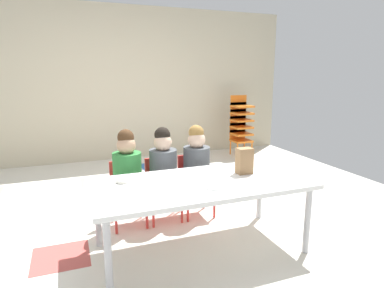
{
  "coord_description": "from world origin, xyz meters",
  "views": [
    {
      "loc": [
        -0.77,
        -3.01,
        1.42
      ],
      "look_at": [
        0.2,
        -0.47,
        0.83
      ],
      "focal_mm": 30.88,
      "sensor_mm": 36.0,
      "label": 1
    }
  ],
  "objects_px": {
    "craft_table": "(201,187)",
    "seated_child_far_right": "(196,162)",
    "donut_powdered_on_plate": "(122,181)",
    "paper_bag_brown": "(244,161)",
    "paper_plate_center_table": "(214,186)",
    "seated_child_middle_seat": "(163,165)",
    "seated_child_near_camera": "(127,169)",
    "paper_plate_near_edge": "(122,183)",
    "kid_chair_orange_stack": "(241,122)"
  },
  "relations": [
    {
      "from": "craft_table",
      "to": "seated_child_far_right",
      "type": "relative_size",
      "value": 1.86
    },
    {
      "from": "seated_child_far_right",
      "to": "donut_powdered_on_plate",
      "type": "distance_m",
      "value": 0.92
    },
    {
      "from": "craft_table",
      "to": "paper_bag_brown",
      "type": "height_order",
      "value": "paper_bag_brown"
    },
    {
      "from": "paper_bag_brown",
      "to": "paper_plate_center_table",
      "type": "relative_size",
      "value": 1.22
    },
    {
      "from": "seated_child_middle_seat",
      "to": "paper_plate_center_table",
      "type": "distance_m",
      "value": 0.8
    },
    {
      "from": "seated_child_middle_seat",
      "to": "seated_child_far_right",
      "type": "distance_m",
      "value": 0.34
    },
    {
      "from": "seated_child_near_camera",
      "to": "seated_child_middle_seat",
      "type": "height_order",
      "value": "same"
    },
    {
      "from": "seated_child_far_right",
      "to": "paper_plate_near_edge",
      "type": "distance_m",
      "value": 0.92
    },
    {
      "from": "paper_plate_center_table",
      "to": "donut_powdered_on_plate",
      "type": "relative_size",
      "value": 1.71
    },
    {
      "from": "seated_child_far_right",
      "to": "paper_plate_center_table",
      "type": "height_order",
      "value": "seated_child_far_right"
    },
    {
      "from": "seated_child_far_right",
      "to": "kid_chair_orange_stack",
      "type": "distance_m",
      "value": 2.65
    },
    {
      "from": "kid_chair_orange_stack",
      "to": "donut_powdered_on_plate",
      "type": "height_order",
      "value": "kid_chair_orange_stack"
    },
    {
      "from": "seated_child_middle_seat",
      "to": "donut_powdered_on_plate",
      "type": "distance_m",
      "value": 0.65
    },
    {
      "from": "seated_child_far_right",
      "to": "seated_child_middle_seat",
      "type": "bearing_deg",
      "value": 180.0
    },
    {
      "from": "kid_chair_orange_stack",
      "to": "paper_plate_near_edge",
      "type": "height_order",
      "value": "kid_chair_orange_stack"
    },
    {
      "from": "seated_child_middle_seat",
      "to": "seated_child_far_right",
      "type": "bearing_deg",
      "value": 0.0
    },
    {
      "from": "seated_child_middle_seat",
      "to": "paper_plate_center_table",
      "type": "xyz_separation_m",
      "value": [
        0.17,
        -0.78,
        0.03
      ]
    },
    {
      "from": "craft_table",
      "to": "donut_powdered_on_plate",
      "type": "xyz_separation_m",
      "value": [
        -0.58,
        0.17,
        0.07
      ]
    },
    {
      "from": "paper_plate_near_edge",
      "to": "kid_chair_orange_stack",
      "type": "bearing_deg",
      "value": 46.07
    },
    {
      "from": "paper_bag_brown",
      "to": "seated_child_middle_seat",
      "type": "bearing_deg",
      "value": 134.19
    },
    {
      "from": "paper_plate_center_table",
      "to": "donut_powdered_on_plate",
      "type": "bearing_deg",
      "value": 153.05
    },
    {
      "from": "seated_child_middle_seat",
      "to": "donut_powdered_on_plate",
      "type": "bearing_deg",
      "value": -134.57
    },
    {
      "from": "seated_child_far_right",
      "to": "paper_bag_brown",
      "type": "height_order",
      "value": "seated_child_far_right"
    },
    {
      "from": "craft_table",
      "to": "kid_chair_orange_stack",
      "type": "bearing_deg",
      "value": 55.54
    },
    {
      "from": "kid_chair_orange_stack",
      "to": "donut_powdered_on_plate",
      "type": "relative_size",
      "value": 9.88
    },
    {
      "from": "seated_child_near_camera",
      "to": "kid_chair_orange_stack",
      "type": "distance_m",
      "value": 3.12
    },
    {
      "from": "craft_table",
      "to": "seated_child_far_right",
      "type": "height_order",
      "value": "seated_child_far_right"
    },
    {
      "from": "seated_child_far_right",
      "to": "paper_bag_brown",
      "type": "bearing_deg",
      "value": -69.56
    },
    {
      "from": "seated_child_middle_seat",
      "to": "craft_table",
      "type": "bearing_deg",
      "value": -78.65
    },
    {
      "from": "paper_plate_near_edge",
      "to": "seated_child_near_camera",
      "type": "bearing_deg",
      "value": 75.97
    },
    {
      "from": "paper_plate_near_edge",
      "to": "seated_child_far_right",
      "type": "bearing_deg",
      "value": 30.17
    },
    {
      "from": "donut_powdered_on_plate",
      "to": "seated_child_far_right",
      "type": "bearing_deg",
      "value": 30.17
    },
    {
      "from": "seated_child_middle_seat",
      "to": "seated_child_near_camera",
      "type": "bearing_deg",
      "value": 180.0
    },
    {
      "from": "seated_child_middle_seat",
      "to": "paper_bag_brown",
      "type": "bearing_deg",
      "value": -45.81
    },
    {
      "from": "seated_child_far_right",
      "to": "paper_plate_center_table",
      "type": "relative_size",
      "value": 5.1
    },
    {
      "from": "seated_child_near_camera",
      "to": "seated_child_middle_seat",
      "type": "relative_size",
      "value": 1.0
    },
    {
      "from": "paper_bag_brown",
      "to": "paper_plate_near_edge",
      "type": "bearing_deg",
      "value": 174.07
    },
    {
      "from": "seated_child_near_camera",
      "to": "kid_chair_orange_stack",
      "type": "height_order",
      "value": "kid_chair_orange_stack"
    },
    {
      "from": "paper_plate_near_edge",
      "to": "craft_table",
      "type": "bearing_deg",
      "value": -16.52
    },
    {
      "from": "paper_bag_brown",
      "to": "seated_child_near_camera",
      "type": "bearing_deg",
      "value": 147.53
    },
    {
      "from": "seated_child_middle_seat",
      "to": "kid_chair_orange_stack",
      "type": "bearing_deg",
      "value": 46.22
    },
    {
      "from": "seated_child_middle_seat",
      "to": "donut_powdered_on_plate",
      "type": "relative_size",
      "value": 8.71
    },
    {
      "from": "seated_child_far_right",
      "to": "paper_plate_near_edge",
      "type": "height_order",
      "value": "seated_child_far_right"
    },
    {
      "from": "seated_child_near_camera",
      "to": "seated_child_far_right",
      "type": "bearing_deg",
      "value": 0.0
    },
    {
      "from": "seated_child_middle_seat",
      "to": "paper_plate_center_table",
      "type": "height_order",
      "value": "seated_child_middle_seat"
    },
    {
      "from": "paper_plate_center_table",
      "to": "seated_child_far_right",
      "type": "bearing_deg",
      "value": 78.0
    },
    {
      "from": "seated_child_far_right",
      "to": "paper_bag_brown",
      "type": "xyz_separation_m",
      "value": [
        0.21,
        -0.57,
        0.14
      ]
    },
    {
      "from": "kid_chair_orange_stack",
      "to": "paper_bag_brown",
      "type": "xyz_separation_m",
      "value": [
        -1.44,
        -2.64,
        0.11
      ]
    },
    {
      "from": "seated_child_far_right",
      "to": "donut_powdered_on_plate",
      "type": "relative_size",
      "value": 8.71
    },
    {
      "from": "seated_child_near_camera",
      "to": "paper_plate_center_table",
      "type": "relative_size",
      "value": 5.1
    }
  ]
}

